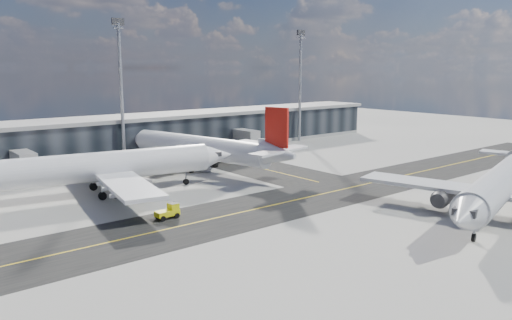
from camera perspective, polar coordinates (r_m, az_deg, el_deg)
The scene contains 9 objects.
ground at distance 66.92m, azimuth 2.65°, elevation -6.25°, with size 300.00×300.00×0.00m, color gray.
taxiway_lanes at distance 77.25m, azimuth -0.48°, elevation -3.94°, with size 180.00×63.00×0.03m.
terminal_concourse at distance 112.27m, azimuth -16.32°, elevation 2.30°, with size 152.00×19.80×8.80m.
floodlight_masts at distance 104.92m, azimuth -15.17°, elevation 8.13°, with size 102.50×0.70×28.90m.
airliner_af at distance 79.79m, azimuth -17.48°, elevation -0.77°, with size 44.43×38.08×13.19m.
airliner_redtail at distance 95.46m, azimuth -6.24°, elevation 1.38°, with size 37.03×43.14×12.85m.
airliner_near at distance 73.61m, azimuth 26.13°, elevation -2.44°, with size 42.03×36.16×12.60m.
baggage_tug at distance 65.99m, azimuth -9.90°, elevation -5.77°, with size 3.12×1.66×1.93m.
service_van at distance 94.70m, azimuth -6.58°, elevation -0.88°, with size 2.35×5.10×1.42m, color white.
Camera 1 is at (-42.74, -47.74, 19.26)m, focal length 35.00 mm.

